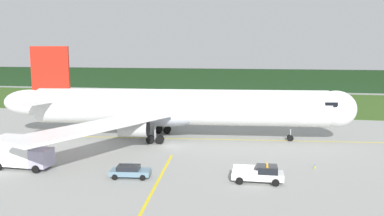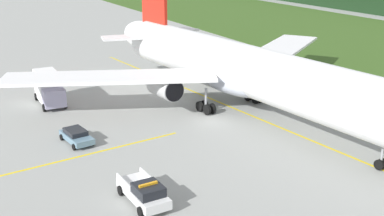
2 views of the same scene
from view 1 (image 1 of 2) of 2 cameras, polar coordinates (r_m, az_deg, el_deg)
ground at (r=55.24m, az=-3.28°, el=-5.65°), size 320.00×320.00×0.00m
grass_verge at (r=105.06m, az=3.91°, el=1.06°), size 320.00×47.46×0.04m
distant_tree_line at (r=137.42m, az=5.77°, el=4.29°), size 288.00×6.82×7.29m
taxiway_centerline_main at (r=59.63m, az=-1.84°, el=-4.58°), size 70.86×8.23×0.01m
taxiway_centerline_spur at (r=37.66m, az=-6.03°, el=-12.48°), size 3.29×26.72×0.01m
airliner at (r=58.82m, az=-2.48°, el=0.04°), size 54.90×47.65×14.28m
ops_pickup_truck at (r=40.59m, az=10.08°, el=-9.66°), size 5.38×2.50×1.94m
catering_truck at (r=48.32m, az=-24.14°, el=-6.04°), size 6.40×2.72×3.96m
staff_car at (r=42.03m, az=-9.27°, el=-9.29°), size 4.47×2.55×1.30m
taxiway_edge_light_east at (r=46.67m, az=17.91°, el=-8.36°), size 0.12×0.12×0.49m
taxiway_edge_light_west at (r=58.57m, az=-26.66°, el=-5.53°), size 0.12×0.12×0.37m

